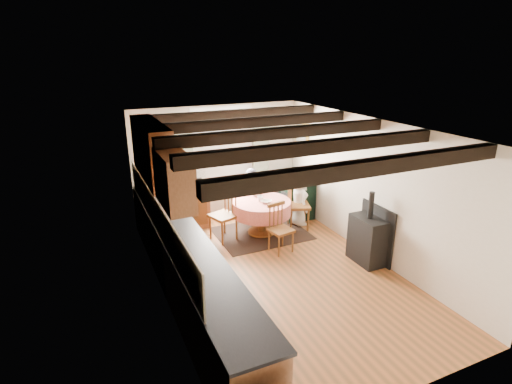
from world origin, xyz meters
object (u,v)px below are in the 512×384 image
chair_near (281,228)px  chair_left (223,214)px  child_right (299,200)px  dining_table (261,217)px  cast_iron_stove (369,228)px  aga_range (292,195)px  chair_right (298,204)px  cup (260,199)px  child_far (251,196)px

chair_near → chair_left: size_ratio=0.85×
child_right → dining_table: bearing=100.4°
chair_near → cast_iron_stove: cast_iron_stove is taller
dining_table → chair_near: (0.00, -0.82, 0.10)m
chair_near → aga_range: (1.05, 1.46, -0.01)m
chair_right → cup: 0.85m
chair_near → cup: chair_near is taller
chair_right → cast_iron_stove: bearing=-148.5°
chair_near → child_right: bearing=35.5°
chair_right → child_right: (0.10, 0.15, 0.01)m
chair_right → child_far: size_ratio=0.89×
aga_range → cast_iron_stove: cast_iron_stove is taller
child_right → aga_range: bearing=-11.6°
aga_range → cup: aga_range is taller
chair_near → child_right: size_ratio=0.84×
child_far → child_right: size_ratio=1.11×
chair_near → chair_left: chair_left is taller
cast_iron_stove → child_right: (-0.26, 1.86, -0.10)m
cup → chair_left: bearing=175.8°
dining_table → cup: 0.40m
dining_table → chair_right: chair_right is taller
dining_table → chair_left: bearing=174.9°
chair_left → cup: chair_left is taller
child_right → cup: size_ratio=9.95×
dining_table → chair_right: bearing=-3.5°
cast_iron_stove → child_right: 1.88m
chair_left → chair_right: bearing=67.2°
child_far → cup: bearing=83.6°
child_far → cup: child_far is taller
aga_range → child_right: bearing=-105.7°
chair_left → child_right: 1.67m
chair_left → chair_right: size_ratio=1.00×
chair_near → child_far: child_far is taller
chair_right → chair_near: bearing=153.7°
child_far → cup: size_ratio=11.03×
chair_right → child_right: bearing=-13.5°
cast_iron_stove → child_far: (-1.12, 2.38, -0.04)m
aga_range → child_right: size_ratio=0.90×
chair_left → child_right: size_ratio=0.99×
cast_iron_stove → cup: cast_iron_stove is taller
chair_near → chair_left: 1.18m
chair_left → cup: size_ratio=9.81×
chair_right → child_far: bearing=68.3°
child_far → cast_iron_stove: bearing=114.6°
dining_table → child_right: 0.92m
chair_right → cup: bearing=105.4°
aga_range → chair_left: bearing=-162.6°
aga_range → cast_iron_stove: size_ratio=0.76×
cup → chair_right: bearing=-4.3°
chair_left → child_right: child_right is taller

